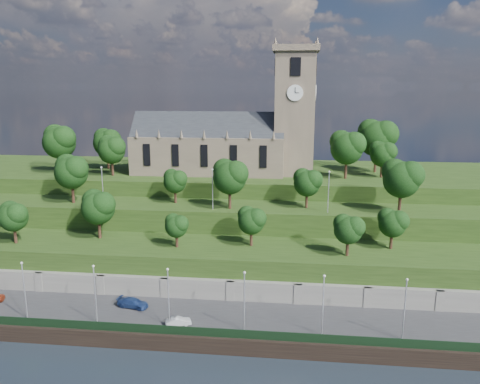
# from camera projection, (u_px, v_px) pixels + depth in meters

# --- Properties ---
(ground) EXTENTS (320.00, 320.00, 0.00)m
(ground) POSITION_uv_depth(u_px,v_px,m) (180.00, 351.00, 59.93)
(ground) COLOR black
(ground) RESTS_ON ground
(promenade) EXTENTS (160.00, 12.00, 2.00)m
(promenade) POSITION_uv_depth(u_px,v_px,m) (190.00, 321.00, 65.53)
(promenade) COLOR #2D2D30
(promenade) RESTS_ON ground
(quay_wall) EXTENTS (160.00, 0.50, 2.20)m
(quay_wall) POSITION_uv_depth(u_px,v_px,m) (180.00, 344.00, 59.64)
(quay_wall) COLOR black
(quay_wall) RESTS_ON ground
(fence) EXTENTS (160.00, 0.10, 1.20)m
(fence) POSITION_uv_depth(u_px,v_px,m) (181.00, 331.00, 59.94)
(fence) COLOR black
(fence) RESTS_ON promenade
(retaining_wall) EXTENTS (160.00, 2.10, 5.00)m
(retaining_wall) POSITION_uv_depth(u_px,v_px,m) (198.00, 293.00, 70.99)
(retaining_wall) COLOR slate
(retaining_wall) RESTS_ON ground
(embankment_lower) EXTENTS (160.00, 12.00, 8.00)m
(embankment_lower) POSITION_uv_depth(u_px,v_px,m) (205.00, 269.00, 76.51)
(embankment_lower) COLOR #223B13
(embankment_lower) RESTS_ON ground
(embankment_upper) EXTENTS (160.00, 10.00, 12.00)m
(embankment_upper) POSITION_uv_depth(u_px,v_px,m) (216.00, 237.00, 86.73)
(embankment_upper) COLOR #223B13
(embankment_upper) RESTS_ON ground
(hilltop) EXTENTS (160.00, 32.00, 15.00)m
(hilltop) POSITION_uv_depth(u_px,v_px,m) (231.00, 202.00, 106.76)
(hilltop) COLOR #223B13
(hilltop) RESTS_ON ground
(church) EXTENTS (38.60, 12.35, 27.60)m
(church) POSITION_uv_depth(u_px,v_px,m) (231.00, 138.00, 99.49)
(church) COLOR brown
(church) RESTS_ON hilltop
(trees_lower) EXTENTS (65.85, 9.15, 8.37)m
(trees_lower) POSITION_uv_depth(u_px,v_px,m) (185.00, 216.00, 75.22)
(trees_lower) COLOR #321D13
(trees_lower) RESTS_ON embankment_lower
(trees_upper) EXTENTS (65.62, 8.25, 9.31)m
(trees_upper) POSITION_uv_depth(u_px,v_px,m) (238.00, 176.00, 82.49)
(trees_upper) COLOR #321D13
(trees_upper) RESTS_ON embankment_upper
(trees_hilltop) EXTENTS (75.59, 16.65, 11.45)m
(trees_hilltop) POSITION_uv_depth(u_px,v_px,m) (235.00, 142.00, 98.66)
(trees_hilltop) COLOR #321D13
(trees_hilltop) RESTS_ON hilltop
(lamp_posts_promenade) EXTENTS (60.36, 0.36, 8.30)m
(lamp_posts_promenade) POSITION_uv_depth(u_px,v_px,m) (168.00, 293.00, 61.08)
(lamp_posts_promenade) COLOR #B2B2B7
(lamp_posts_promenade) RESTS_ON promenade
(lamp_posts_upper) EXTENTS (40.36, 0.36, 7.34)m
(lamp_posts_upper) POSITION_uv_depth(u_px,v_px,m) (213.00, 186.00, 81.57)
(lamp_posts_upper) COLOR #B2B2B7
(lamp_posts_upper) RESTS_ON embankment_upper
(car_middle) EXTENTS (3.61, 2.24, 1.12)m
(car_middle) POSITION_uv_depth(u_px,v_px,m) (178.00, 321.00, 62.36)
(car_middle) COLOR #AEB0B3
(car_middle) RESTS_ON promenade
(car_right) EXTENTS (4.86, 2.72, 1.33)m
(car_right) POSITION_uv_depth(u_px,v_px,m) (133.00, 303.00, 67.50)
(car_right) COLOR navy
(car_right) RESTS_ON promenade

